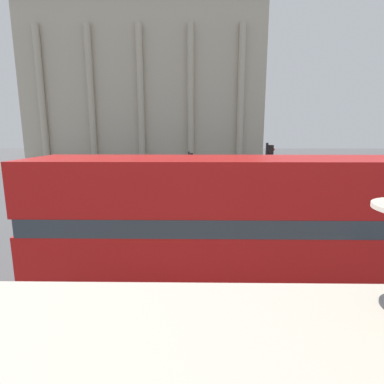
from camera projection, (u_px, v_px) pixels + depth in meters
double_decker_bus at (223, 222)px, 8.16m from camera, size 10.18×2.75×3.96m
plaza_building_left at (147, 89)px, 46.54m from camera, size 35.17×11.74×23.05m
traffic_light_near at (267, 175)px, 13.99m from camera, size 0.42×0.24×4.19m
traffic_light_mid at (190, 169)px, 20.26m from camera, size 0.42×0.24×3.45m
car_maroon at (157, 174)px, 29.81m from camera, size 4.20×1.93×1.35m
car_navy at (291, 188)px, 21.89m from camera, size 4.20×1.93×1.35m
pedestrian_grey at (272, 199)px, 17.16m from camera, size 0.32×0.32×1.60m
pedestrian_white at (121, 167)px, 33.52m from camera, size 0.32×0.32×1.73m
pedestrian_red at (159, 169)px, 30.94m from camera, size 0.32×0.32×1.79m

